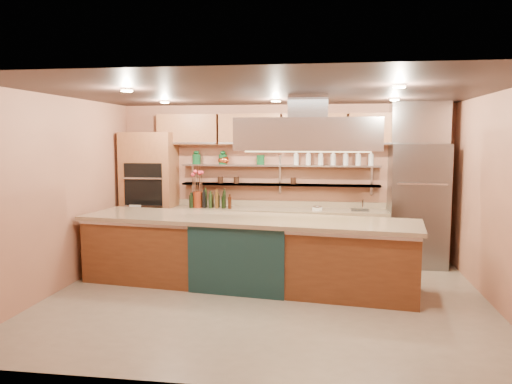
% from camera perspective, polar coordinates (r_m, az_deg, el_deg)
% --- Properties ---
extents(floor, '(6.00, 5.00, 0.02)m').
position_cam_1_polar(floor, '(7.05, 1.12, -12.08)').
color(floor, gray).
rests_on(floor, ground).
extents(ceiling, '(6.00, 5.00, 0.02)m').
position_cam_1_polar(ceiling, '(6.71, 1.17, 11.33)').
color(ceiling, black).
rests_on(ceiling, wall_back).
extents(wall_back, '(6.00, 0.04, 2.80)m').
position_cam_1_polar(wall_back, '(9.21, 3.09, 1.22)').
color(wall_back, '#A56A4E').
rests_on(wall_back, floor).
extents(wall_front, '(6.00, 0.04, 2.80)m').
position_cam_1_polar(wall_front, '(4.30, -3.03, -4.57)').
color(wall_front, '#A56A4E').
rests_on(wall_front, floor).
extents(wall_left, '(0.04, 5.00, 2.80)m').
position_cam_1_polar(wall_left, '(7.71, -21.58, -0.19)').
color(wall_left, '#A56A4E').
rests_on(wall_left, floor).
extents(wall_right, '(0.04, 5.00, 2.80)m').
position_cam_1_polar(wall_right, '(7.03, 26.21, -0.98)').
color(wall_right, '#A56A4E').
rests_on(wall_right, floor).
extents(oven_stack, '(0.95, 0.64, 2.30)m').
position_cam_1_polar(oven_stack, '(9.47, -12.04, -0.29)').
color(oven_stack, '#925835').
rests_on(oven_stack, floor).
extents(refrigerator, '(0.95, 0.72, 2.10)m').
position_cam_1_polar(refrigerator, '(8.98, 17.96, -1.45)').
color(refrigerator, slate).
rests_on(refrigerator, floor).
extents(back_counter, '(3.84, 0.64, 0.93)m').
position_cam_1_polar(back_counter, '(9.05, 2.56, -4.84)').
color(back_counter, tan).
rests_on(back_counter, floor).
extents(wall_shelf_lower, '(3.60, 0.26, 0.03)m').
position_cam_1_polar(wall_shelf_lower, '(9.09, 2.70, 0.84)').
color(wall_shelf_lower, '#AFB3B7').
rests_on(wall_shelf_lower, wall_back).
extents(wall_shelf_upper, '(3.60, 0.26, 0.03)m').
position_cam_1_polar(wall_shelf_upper, '(9.06, 2.71, 3.05)').
color(wall_shelf_upper, '#AFB3B7').
rests_on(wall_shelf_upper, wall_back).
extents(upper_cabinets, '(4.60, 0.36, 0.55)m').
position_cam_1_polar(upper_cabinets, '(9.00, 3.02, 7.16)').
color(upper_cabinets, '#925835').
rests_on(upper_cabinets, wall_back).
extents(range_hood, '(2.00, 1.00, 0.45)m').
position_cam_1_polar(range_hood, '(7.19, 5.99, 6.57)').
color(range_hood, '#AFB3B7').
rests_on(range_hood, ceiling).
extents(ceiling_downlights, '(4.00, 2.80, 0.02)m').
position_cam_1_polar(ceiling_downlights, '(6.91, 1.38, 10.93)').
color(ceiling_downlights, '#FFE5A5').
rests_on(ceiling_downlights, ceiling).
extents(island, '(5.01, 1.68, 1.03)m').
position_cam_1_polar(island, '(7.47, -1.12, -6.84)').
color(island, brown).
rests_on(island, floor).
extents(flower_vase, '(0.21, 0.21, 0.29)m').
position_cam_1_polar(flower_vase, '(9.17, -6.69, -0.86)').
color(flower_vase, maroon).
rests_on(flower_vase, back_counter).
extents(oil_bottle_cluster, '(0.86, 0.56, 0.27)m').
position_cam_1_polar(oil_bottle_cluster, '(9.11, -5.17, -0.97)').
color(oil_bottle_cluster, black).
rests_on(oil_bottle_cluster, back_counter).
extents(kitchen_scale, '(0.21, 0.19, 0.10)m').
position_cam_1_polar(kitchen_scale, '(8.87, 7.02, -1.75)').
color(kitchen_scale, silver).
rests_on(kitchen_scale, back_counter).
extents(bar_faucet, '(0.03, 0.03, 0.20)m').
position_cam_1_polar(bar_faucet, '(8.98, 12.10, -1.42)').
color(bar_faucet, white).
rests_on(bar_faucet, back_counter).
extents(copper_kettle, '(0.19, 0.19, 0.15)m').
position_cam_1_polar(copper_kettle, '(9.22, -3.67, 3.66)').
color(copper_kettle, '#D46131').
rests_on(copper_kettle, wall_shelf_upper).
extents(green_canister, '(0.17, 0.17, 0.17)m').
position_cam_1_polar(green_canister, '(9.10, 0.53, 3.70)').
color(green_canister, '#0E441F').
rests_on(green_canister, wall_shelf_upper).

